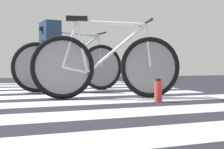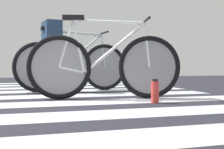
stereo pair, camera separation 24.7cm
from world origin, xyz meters
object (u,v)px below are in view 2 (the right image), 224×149
object	(u,v)px
bicycle_1_of_2	(105,65)
cyclist_2_of_2	(52,46)
bicycle_2_of_2	(73,65)
water_bottle	(155,92)

from	to	relation	value
bicycle_1_of_2	cyclist_2_of_2	bearing A→B (deg)	124.71
bicycle_2_of_2	water_bottle	xyz separation A→B (m)	(0.56, -1.67, -0.27)
cyclist_2_of_2	water_bottle	distance (m)	1.92
bicycle_1_of_2	cyclist_2_of_2	size ratio (longest dim) A/B	1.69
bicycle_2_of_2	cyclist_2_of_2	world-z (taller)	cyclist_2_of_2
bicycle_1_of_2	cyclist_2_of_2	distance (m)	1.25
bicycle_2_of_2	cyclist_2_of_2	distance (m)	0.41
bicycle_1_of_2	bicycle_2_of_2	distance (m)	1.18
bicycle_2_of_2	cyclist_2_of_2	bearing A→B (deg)	-180.00
water_bottle	cyclist_2_of_2	bearing A→B (deg)	118.06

